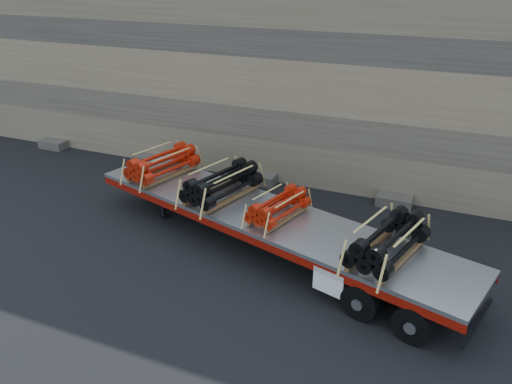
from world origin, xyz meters
The scene contains 7 objects.
ground centered at (0.00, 0.00, 0.00)m, with size 120.00×120.00×0.00m, color black.
rock_wall centered at (0.00, 6.50, 3.50)m, with size 44.00×3.00×7.00m, color #7A6B54.
trailer centered at (-1.04, 0.33, 0.60)m, with size 11.98×2.30×1.20m, color #A7A9AE, non-canonical shape.
bundle_front centered at (-5.19, 1.55, 1.61)m, with size 1.16×2.31×0.82m, color #BA1D09, non-canonical shape.
bundle_midfront centered at (-2.65, 0.80, 1.63)m, with size 1.21×2.42×0.86m, color black, non-canonical shape.
bundle_midrear centered at (-0.64, 0.21, 1.53)m, with size 0.94×1.87×0.66m, color #BA1D09, non-canonical shape.
bundle_rear centered at (2.47, -0.69, 1.62)m, with size 1.20×2.40×0.85m, color black, non-canonical shape.
Camera 1 is at (3.50, -11.35, 7.77)m, focal length 35.00 mm.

